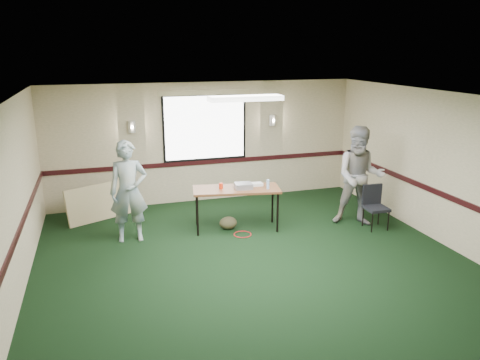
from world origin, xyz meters
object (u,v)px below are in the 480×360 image
object	(u,v)px
conference_chair	(374,203)
folding_table	(236,191)
person_left	(129,192)
person_right	(360,176)
projector	(243,186)

from	to	relation	value
conference_chair	folding_table	bearing A→B (deg)	167.45
person_left	person_right	world-z (taller)	person_right
folding_table	projector	distance (m)	0.18
folding_table	person_right	xyz separation A→B (m)	(2.39, -0.46, 0.22)
projector	person_left	distance (m)	2.13
conference_chair	person_left	distance (m)	4.70
folding_table	person_left	distance (m)	2.01
projector	person_left	size ratio (longest dim) A/B	0.17
folding_table	projector	world-z (taller)	projector
conference_chair	person_left	bearing A→B (deg)	173.13
projector	person_right	world-z (taller)	person_right
projector	person_right	size ratio (longest dim) A/B	0.16
person_left	projector	bearing A→B (deg)	-0.13
conference_chair	person_left	world-z (taller)	person_left
projector	person_right	bearing A→B (deg)	-4.82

